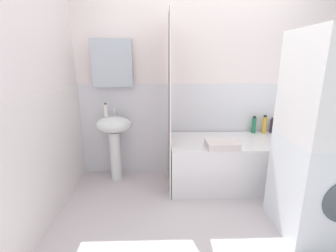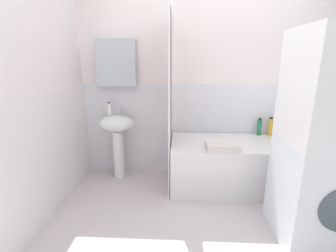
{
  "view_description": "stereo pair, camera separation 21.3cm",
  "coord_description": "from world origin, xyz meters",
  "px_view_note": "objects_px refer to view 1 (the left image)",
  "views": [
    {
      "loc": [
        -0.49,
        -1.85,
        1.5
      ],
      "look_at": [
        -0.41,
        0.71,
        0.79
      ],
      "focal_mm": 25.86,
      "sensor_mm": 36.0,
      "label": 1
    },
    {
      "loc": [
        -0.27,
        -1.85,
        1.5
      ],
      "look_at": [
        -0.41,
        0.71,
        0.79
      ],
      "focal_mm": 25.86,
      "sensor_mm": 36.0,
      "label": 2
    }
  ],
  "objects_px": {
    "lotion_bottle": "(264,125)",
    "body_wash_bottle": "(254,125)",
    "conditioner_bottle": "(280,125)",
    "soap_dispenser": "(106,110)",
    "shampoo_bottle": "(272,126)",
    "bathtub": "(234,162)",
    "towel_folded": "(222,144)",
    "washer_dryer_stack": "(327,139)",
    "sink": "(114,134)"
  },
  "relations": [
    {
      "from": "lotion_bottle",
      "to": "body_wash_bottle",
      "type": "xyz_separation_m",
      "value": [
        -0.13,
        0.01,
        -0.01
      ]
    },
    {
      "from": "conditioner_bottle",
      "to": "lotion_bottle",
      "type": "bearing_deg",
      "value": -178.17
    },
    {
      "from": "soap_dispenser",
      "to": "shampoo_bottle",
      "type": "relative_size",
      "value": 0.87
    },
    {
      "from": "conditioner_bottle",
      "to": "body_wash_bottle",
      "type": "bearing_deg",
      "value": 179.06
    },
    {
      "from": "soap_dispenser",
      "to": "shampoo_bottle",
      "type": "xyz_separation_m",
      "value": [
        2.13,
        0.12,
        -0.24
      ]
    },
    {
      "from": "bathtub",
      "to": "body_wash_bottle",
      "type": "distance_m",
      "value": 0.59
    },
    {
      "from": "body_wash_bottle",
      "to": "shampoo_bottle",
      "type": "bearing_deg",
      "value": 1.81
    },
    {
      "from": "towel_folded",
      "to": "shampoo_bottle",
      "type": "bearing_deg",
      "value": 34.38
    },
    {
      "from": "shampoo_bottle",
      "to": "towel_folded",
      "type": "height_order",
      "value": "shampoo_bottle"
    },
    {
      "from": "bathtub",
      "to": "body_wash_bottle",
      "type": "height_order",
      "value": "body_wash_bottle"
    },
    {
      "from": "towel_folded",
      "to": "conditioner_bottle",
      "type": "bearing_deg",
      "value": 30.69
    },
    {
      "from": "conditioner_bottle",
      "to": "lotion_bottle",
      "type": "xyz_separation_m",
      "value": [
        -0.22,
        -0.01,
        0.01
      ]
    },
    {
      "from": "washer_dryer_stack",
      "to": "sink",
      "type": "bearing_deg",
      "value": 152.16
    },
    {
      "from": "sink",
      "to": "washer_dryer_stack",
      "type": "height_order",
      "value": "washer_dryer_stack"
    },
    {
      "from": "shampoo_bottle",
      "to": "soap_dispenser",
      "type": "bearing_deg",
      "value": -176.8
    },
    {
      "from": "towel_folded",
      "to": "washer_dryer_stack",
      "type": "relative_size",
      "value": 0.2
    },
    {
      "from": "bathtub",
      "to": "shampoo_bottle",
      "type": "distance_m",
      "value": 0.75
    },
    {
      "from": "bathtub",
      "to": "washer_dryer_stack",
      "type": "height_order",
      "value": "washer_dryer_stack"
    },
    {
      "from": "shampoo_bottle",
      "to": "lotion_bottle",
      "type": "distance_m",
      "value": 0.12
    },
    {
      "from": "conditioner_bottle",
      "to": "body_wash_bottle",
      "type": "xyz_separation_m",
      "value": [
        -0.35,
        0.01,
        0.01
      ]
    },
    {
      "from": "soap_dispenser",
      "to": "conditioner_bottle",
      "type": "bearing_deg",
      "value": 2.71
    },
    {
      "from": "soap_dispenser",
      "to": "lotion_bottle",
      "type": "height_order",
      "value": "soap_dispenser"
    },
    {
      "from": "conditioner_bottle",
      "to": "washer_dryer_stack",
      "type": "xyz_separation_m",
      "value": [
        -0.19,
        -1.15,
        0.2
      ]
    },
    {
      "from": "lotion_bottle",
      "to": "body_wash_bottle",
      "type": "relative_size",
      "value": 1.07
    },
    {
      "from": "lotion_bottle",
      "to": "washer_dryer_stack",
      "type": "height_order",
      "value": "washer_dryer_stack"
    },
    {
      "from": "bathtub",
      "to": "washer_dryer_stack",
      "type": "relative_size",
      "value": 0.9
    },
    {
      "from": "shampoo_bottle",
      "to": "lotion_bottle",
      "type": "relative_size",
      "value": 0.83
    },
    {
      "from": "lotion_bottle",
      "to": "washer_dryer_stack",
      "type": "relative_size",
      "value": 0.14
    },
    {
      "from": "conditioner_bottle",
      "to": "body_wash_bottle",
      "type": "distance_m",
      "value": 0.35
    },
    {
      "from": "bathtub",
      "to": "lotion_bottle",
      "type": "xyz_separation_m",
      "value": [
        0.46,
        0.29,
        0.4
      ]
    },
    {
      "from": "conditioner_bottle",
      "to": "towel_folded",
      "type": "relative_size",
      "value": 0.61
    },
    {
      "from": "sink",
      "to": "lotion_bottle",
      "type": "distance_m",
      "value": 1.93
    },
    {
      "from": "bathtub",
      "to": "body_wash_bottle",
      "type": "xyz_separation_m",
      "value": [
        0.33,
        0.3,
        0.39
      ]
    },
    {
      "from": "sink",
      "to": "soap_dispenser",
      "type": "xyz_separation_m",
      "value": [
        -0.09,
        0.02,
        0.3
      ]
    },
    {
      "from": "soap_dispenser",
      "to": "lotion_bottle",
      "type": "xyz_separation_m",
      "value": [
        2.02,
        0.1,
        -0.22
      ]
    },
    {
      "from": "sink",
      "to": "conditioner_bottle",
      "type": "distance_m",
      "value": 2.15
    },
    {
      "from": "soap_dispenser",
      "to": "towel_folded",
      "type": "relative_size",
      "value": 0.5
    },
    {
      "from": "lotion_bottle",
      "to": "washer_dryer_stack",
      "type": "xyz_separation_m",
      "value": [
        0.02,
        -1.15,
        0.18
      ]
    },
    {
      "from": "sink",
      "to": "bathtub",
      "type": "relative_size",
      "value": 0.53
    },
    {
      "from": "shampoo_bottle",
      "to": "body_wash_bottle",
      "type": "height_order",
      "value": "body_wash_bottle"
    },
    {
      "from": "soap_dispenser",
      "to": "washer_dryer_stack",
      "type": "bearing_deg",
      "value": -27.16
    },
    {
      "from": "body_wash_bottle",
      "to": "washer_dryer_stack",
      "type": "relative_size",
      "value": 0.13
    },
    {
      "from": "lotion_bottle",
      "to": "towel_folded",
      "type": "height_order",
      "value": "lotion_bottle"
    },
    {
      "from": "sink",
      "to": "bathtub",
      "type": "height_order",
      "value": "sink"
    },
    {
      "from": "lotion_bottle",
      "to": "bathtub",
      "type": "bearing_deg",
      "value": -147.89
    },
    {
      "from": "shampoo_bottle",
      "to": "body_wash_bottle",
      "type": "xyz_separation_m",
      "value": [
        -0.25,
        -0.01,
        0.01
      ]
    },
    {
      "from": "soap_dispenser",
      "to": "shampoo_bottle",
      "type": "distance_m",
      "value": 2.15
    },
    {
      "from": "sink",
      "to": "washer_dryer_stack",
      "type": "distance_m",
      "value": 2.22
    },
    {
      "from": "sink",
      "to": "washer_dryer_stack",
      "type": "relative_size",
      "value": 0.48
    },
    {
      "from": "soap_dispenser",
      "to": "conditioner_bottle",
      "type": "xyz_separation_m",
      "value": [
        2.23,
        0.11,
        -0.24
      ]
    }
  ]
}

